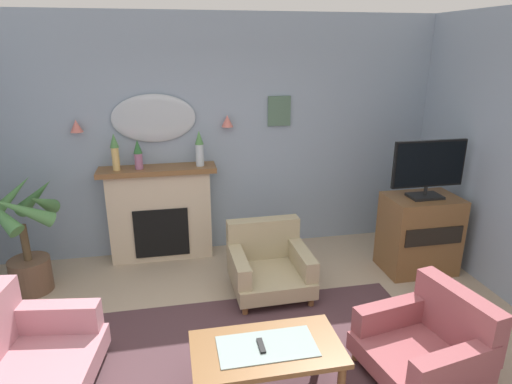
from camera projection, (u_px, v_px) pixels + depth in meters
name	position (u px, v px, depth m)	size (l,w,h in m)	color
wall_back	(218.00, 137.00, 5.36)	(6.45, 0.10, 2.89)	#8C9EB2
patterned_rug	(260.00, 382.00, 3.44)	(3.20, 2.40, 0.01)	#4C3338
fireplace	(161.00, 214.00, 5.30)	(1.36, 0.36, 1.16)	beige
mantel_vase_right	(115.00, 150.00, 4.93)	(0.10, 0.10, 0.42)	tan
mantel_vase_left	(138.00, 154.00, 4.99)	(0.10, 0.10, 0.34)	#9E6084
mantel_vase_centre	(199.00, 148.00, 5.11)	(0.10, 0.10, 0.42)	silver
wall_mirror	(154.00, 118.00, 5.07)	(0.96, 0.06, 0.56)	#B2BCC6
wall_sconce_left	(76.00, 126.00, 4.88)	(0.14, 0.14, 0.14)	#D17066
wall_sconce_right	(227.00, 121.00, 5.19)	(0.14, 0.14, 0.14)	#D17066
framed_picture	(279.00, 111.00, 5.34)	(0.28, 0.03, 0.36)	#4C6B56
coffee_table	(267.00, 353.00, 3.19)	(1.10, 0.60, 0.45)	brown
tv_remote	(261.00, 346.00, 3.16)	(0.04, 0.16, 0.02)	black
armchair_in_corner	(268.00, 263.00, 4.68)	(0.83, 0.84, 0.71)	tan
armchair_beside_couch	(429.00, 342.00, 3.44)	(0.95, 0.94, 0.71)	#934C51
tv_cabinet	(419.00, 234.00, 5.05)	(0.80, 0.57, 0.90)	brown
tv_flatscreen	(429.00, 168.00, 4.77)	(0.84, 0.24, 0.65)	black
potted_plant_tall_palm	(23.00, 235.00, 4.52)	(0.82, 0.84, 1.26)	brown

